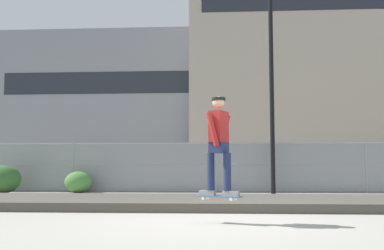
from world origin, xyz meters
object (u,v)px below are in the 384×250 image
Objects in this scene: street_lamp at (271,61)px; parked_car_mid at (245,169)px; skateboard at (219,197)px; shrub_center at (78,182)px; skater at (219,139)px; shrub_left at (3,179)px; parked_car_near at (119,169)px.

street_lamp is 5.88m from parked_car_mid.
shrub_center is (-5.14, 8.42, -0.06)m from skateboard.
parked_car_mid is at bearing 33.58° from shrub_center.
shrub_center is at bearing 121.43° from skateboard.
skater is 11.01m from shrub_left.
skateboard is 0.10× the size of street_lamp.
parked_car_mid reaches higher than shrub_center.
parked_car_near is at bearing 54.45° from shrub_left.
parked_car_mid is 3.45× the size of shrub_left.
skater is at bearing -102.93° from street_lamp.
street_lamp is at bearing -1.07° from shrub_center.
street_lamp is 8.51m from parked_car_near.
parked_car_mid is at bearing 3.23° from parked_car_near.
parked_car_mid is at bearing 28.36° from shrub_left.
shrub_left is (-7.69, 7.82, -0.93)m from skater.
street_lamp is at bearing 77.07° from skateboard.
shrub_center is (-5.14, 8.42, -1.04)m from skater.
shrub_left is (-3.18, -4.45, -0.34)m from parked_car_near.
shrub_center is (-0.64, -3.86, -0.45)m from parked_car_near.
parked_car_near is 5.49m from shrub_left.
shrub_left is (-9.59, -0.46, -4.27)m from street_lamp.
parked_car_near reaches higher than shrub_left.
parked_car_near is 5.67m from parked_car_mid.
skater is 0.38× the size of parked_car_mid.
street_lamp is 1.74× the size of parked_car_near.
parked_car_near reaches higher than skateboard.
skater is (0.00, 0.00, 0.98)m from skateboard.
shrub_left is 1.29× the size of shrub_center.
skateboard is 0.63× the size of shrub_left.
skateboard is at bearing -45.49° from shrub_left.
skateboard is 0.18× the size of parked_car_near.
street_lamp is 7.82× the size of shrub_center.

